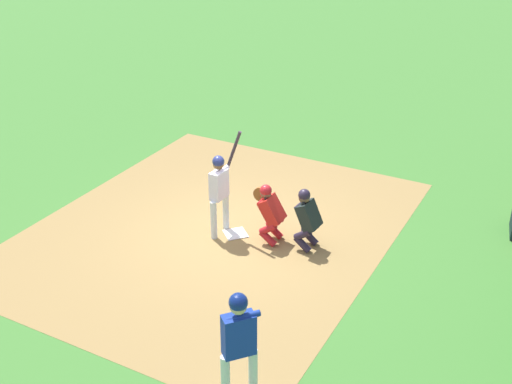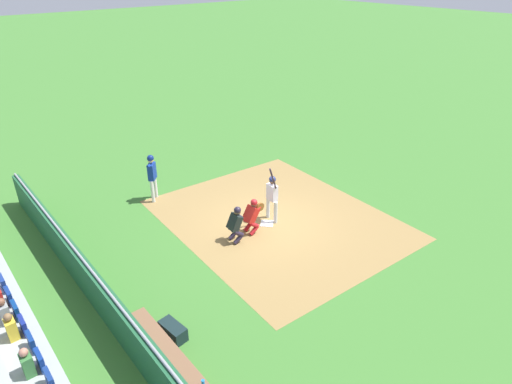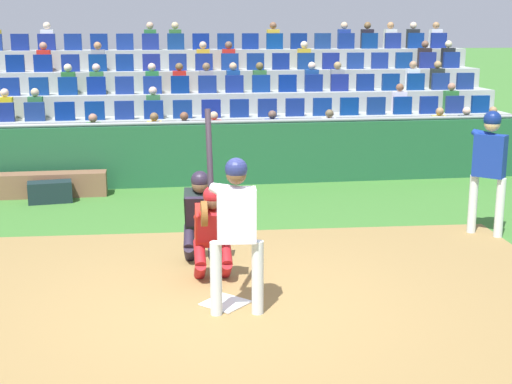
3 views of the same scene
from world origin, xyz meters
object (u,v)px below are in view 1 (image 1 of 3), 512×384
Objects in this scene: home_plate_umpire at (307,216)px; on_deck_batter at (239,338)px; home_plate_marker at (236,234)px; batter_at_plate at (220,186)px; catcher_crouching at (270,210)px.

on_deck_batter is (-4.32, -0.71, 0.46)m from home_plate_umpire.
home_plate_marker is 0.20× the size of batter_at_plate.
batter_at_plate is 4.79m from on_deck_batter.
home_plate_umpire is at bearing -84.10° from catcher_crouching.
batter_at_plate is 1.77× the size of catcher_crouching.
home_plate_umpire is (0.24, -1.79, -0.38)m from batter_at_plate.
on_deck_batter is at bearing -160.85° from catcher_crouching.
home_plate_marker is 1.01m from catcher_crouching.
home_plate_marker is at bearing 27.92° from on_deck_batter.
batter_at_plate reaches higher than home_plate_umpire.
catcher_crouching is 0.76m from home_plate_umpire.
home_plate_marker is 0.34× the size of home_plate_umpire.
catcher_crouching is at bearing -83.87° from home_plate_marker.
catcher_crouching is 0.67× the size of on_deck_batter.
home_plate_umpire is (0.08, -0.76, -0.00)m from catcher_crouching.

